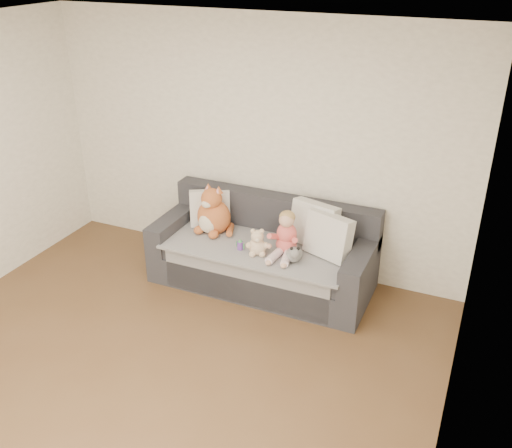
{
  "coord_description": "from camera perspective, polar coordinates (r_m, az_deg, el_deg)",
  "views": [
    {
      "loc": [
        2.26,
        -2.57,
        3.16
      ],
      "look_at": [
        0.3,
        1.87,
        0.75
      ],
      "focal_mm": 40.0,
      "sensor_mm": 36.0,
      "label": 1
    }
  ],
  "objects": [
    {
      "name": "plush_cow",
      "position": [
        5.33,
        3.84,
        -3.02
      ],
      "size": [
        0.16,
        0.23,
        0.19
      ],
      "rotation": [
        0.0,
        0.0,
        0.42
      ],
      "color": "white",
      "rests_on": "sofa"
    },
    {
      "name": "cushion_right_back",
      "position": [
        5.58,
        5.83,
        -0.03
      ],
      "size": [
        0.51,
        0.33,
        0.45
      ],
      "rotation": [
        0.0,
        0.0,
        -0.26
      ],
      "color": "silver",
      "rests_on": "sofa"
    },
    {
      "name": "room_shell",
      "position": [
        4.19,
        -11.82,
        -0.6
      ],
      "size": [
        5.0,
        5.0,
        5.0
      ],
      "color": "brown",
      "rests_on": "ground"
    },
    {
      "name": "sippy_cup",
      "position": [
        5.53,
        -1.59,
        -2.03
      ],
      "size": [
        0.1,
        0.07,
        0.11
      ],
      "rotation": [
        0.0,
        0.0,
        -0.25
      ],
      "color": "purple",
      "rests_on": "sofa"
    },
    {
      "name": "toddler",
      "position": [
        5.41,
        2.97,
        -1.25
      ],
      "size": [
        0.31,
        0.44,
        0.44
      ],
      "rotation": [
        0.0,
        0.0,
        0.06
      ],
      "color": "#F16655",
      "rests_on": "sofa"
    },
    {
      "name": "teddy_bear",
      "position": [
        5.41,
        0.13,
        -2.04
      ],
      "size": [
        0.21,
        0.17,
        0.28
      ],
      "rotation": [
        0.0,
        0.0,
        0.41
      ],
      "color": "beige",
      "rests_on": "sofa"
    },
    {
      "name": "sofa",
      "position": [
        5.78,
        0.76,
        -3.14
      ],
      "size": [
        2.2,
        0.94,
        0.85
      ],
      "color": "#2C2D32",
      "rests_on": "ground"
    },
    {
      "name": "cushion_right_front",
      "position": [
        5.39,
        7.26,
        -1.19
      ],
      "size": [
        0.5,
        0.35,
        0.43
      ],
      "rotation": [
        0.0,
        0.0,
        -0.35
      ],
      "color": "silver",
      "rests_on": "sofa"
    },
    {
      "name": "cushion_left",
      "position": [
        5.98,
        -4.63,
        1.6
      ],
      "size": [
        0.45,
        0.36,
        0.39
      ],
      "rotation": [
        0.0,
        0.0,
        0.51
      ],
      "color": "silver",
      "rests_on": "sofa"
    },
    {
      "name": "plush_cat",
      "position": [
        5.82,
        -4.31,
        0.99
      ],
      "size": [
        0.42,
        0.36,
        0.54
      ],
      "rotation": [
        0.0,
        0.0,
        -0.16
      ],
      "color": "#B54E28",
      "rests_on": "sofa"
    }
  ]
}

